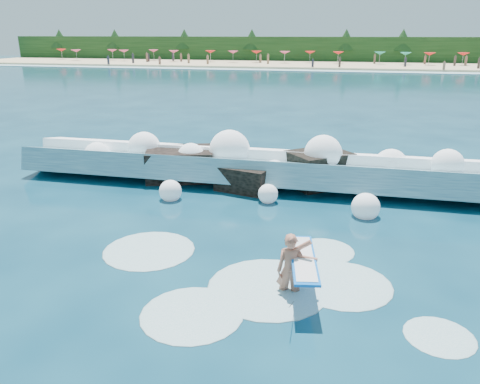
{
  "coord_description": "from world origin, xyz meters",
  "views": [
    {
      "loc": [
        4.58,
        -11.13,
        5.81
      ],
      "look_at": [
        1.5,
        2.0,
        1.2
      ],
      "focal_mm": 35.0,
      "sensor_mm": 36.0,
      "label": 1
    }
  ],
  "objects": [
    {
      "name": "breaking_wave",
      "position": [
        1.05,
        6.78,
        0.59
      ],
      "size": [
        19.45,
        2.97,
        1.68
      ],
      "color": "teal",
      "rests_on": "ground"
    },
    {
      "name": "beach",
      "position": [
        0.0,
        78.0,
        0.2
      ],
      "size": [
        140.0,
        20.0,
        0.4
      ],
      "primitive_type": "cube",
      "color": "tan",
      "rests_on": "ground"
    },
    {
      "name": "wet_band",
      "position": [
        0.0,
        67.0,
        0.04
      ],
      "size": [
        140.0,
        5.0,
        0.08
      ],
      "primitive_type": "cube",
      "color": "silver",
      "rests_on": "ground"
    },
    {
      "name": "treeline",
      "position": [
        0.0,
        88.0,
        2.5
      ],
      "size": [
        140.0,
        4.0,
        5.0
      ],
      "primitive_type": "cube",
      "color": "black",
      "rests_on": "ground"
    },
    {
      "name": "rock_cluster",
      "position": [
        0.46,
        6.62,
        0.5
      ],
      "size": [
        8.73,
        3.63,
        1.57
      ],
      "color": "black",
      "rests_on": "ground"
    },
    {
      "name": "surf_foam",
      "position": [
        2.5,
        -1.09,
        0.0
      ],
      "size": [
        9.33,
        5.81,
        0.15
      ],
      "color": "silver",
      "rests_on": "ground"
    },
    {
      "name": "wave_spray",
      "position": [
        1.2,
        6.59,
        1.05
      ],
      "size": [
        15.06,
        4.53,
        2.22
      ],
      "color": "white",
      "rests_on": "ground"
    },
    {
      "name": "ground",
      "position": [
        0.0,
        0.0,
        0.0
      ],
      "size": [
        200.0,
        200.0,
        0.0
      ],
      "primitive_type": "plane",
      "color": "#082D40",
      "rests_on": "ground"
    },
    {
      "name": "beach_umbrellas",
      "position": [
        -0.11,
        79.74,
        2.25
      ],
      "size": [
        114.26,
        5.81,
        0.5
      ],
      "color": "red",
      "rests_on": "ground"
    },
    {
      "name": "surfer_with_board",
      "position": [
        3.58,
        -1.45,
        0.66
      ],
      "size": [
        1.11,
        2.95,
        1.78
      ],
      "color": "#A7644E",
      "rests_on": "ground"
    },
    {
      "name": "beachgoers",
      "position": [
        6.87,
        75.44,
        1.09
      ],
      "size": [
        108.34,
        14.09,
        1.94
      ],
      "color": "#3F332D",
      "rests_on": "ground"
    }
  ]
}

